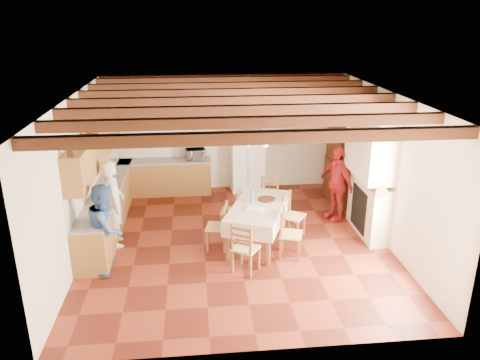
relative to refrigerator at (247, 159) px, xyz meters
name	(u,v)px	position (x,y,z in m)	size (l,w,h in m)	color
floor	(237,243)	(-0.55, -3.06, -0.85)	(6.00, 6.50, 0.02)	#4D180E
ceiling	(236,95)	(-0.55, -3.06, 2.17)	(6.00, 6.50, 0.02)	beige
wall_back	(225,133)	(-0.55, 0.20, 0.66)	(6.00, 0.02, 3.00)	silver
wall_front	(260,255)	(-0.55, -6.32, 0.66)	(6.00, 0.02, 3.00)	silver
wall_left	(77,178)	(-3.56, -3.06, 0.66)	(0.02, 6.50, 3.00)	silver
wall_right	(387,168)	(2.46, -3.06, 0.66)	(0.02, 6.50, 3.00)	silver
ceiling_beams	(236,100)	(-0.55, -3.06, 2.07)	(6.00, 6.30, 0.16)	#391B13
lower_cabinets_left	(108,208)	(-3.25, -2.01, -0.41)	(0.60, 4.30, 0.86)	brown
lower_cabinets_back	(166,177)	(-2.10, -0.11, -0.41)	(2.30, 0.60, 0.86)	brown
countertop_left	(106,189)	(-3.25, -2.01, 0.04)	(0.62, 4.30, 0.04)	gray
countertop_back	(165,161)	(-2.10, -0.11, 0.04)	(2.34, 0.62, 0.04)	gray
backsplash_left	(91,175)	(-3.54, -2.01, 0.36)	(0.03, 4.30, 0.60)	white
backsplash_back	(165,146)	(-2.10, 0.18, 0.36)	(2.30, 0.03, 0.60)	white
upper_cabinets	(95,145)	(-3.38, -2.01, 1.01)	(0.35, 4.20, 0.70)	brown
fireplace	(368,170)	(2.17, -2.86, 0.56)	(0.56, 1.60, 2.80)	beige
wall_picture	(284,118)	(1.00, 0.17, 1.01)	(0.34, 0.03, 0.42)	black
refrigerator	(247,159)	(0.00, 0.00, 0.00)	(0.84, 0.69, 1.68)	white
hutch	(342,156)	(2.20, -1.07, 0.32)	(0.54, 1.28, 2.33)	#381E0B
dining_table	(258,209)	(-0.12, -3.08, -0.10)	(1.58, 2.11, 0.82)	white
chandelier	(259,135)	(-0.12, -3.08, 1.41)	(0.47, 0.47, 0.03)	black
chair_left_near	(217,226)	(-0.96, -3.23, -0.36)	(0.42, 0.40, 0.96)	brown
chair_left_far	(231,210)	(-0.61, -2.51, -0.36)	(0.42, 0.40, 0.96)	brown
chair_right_near	(291,233)	(0.43, -3.71, -0.36)	(0.42, 0.40, 0.96)	brown
chair_right_far	(294,215)	(0.65, -2.89, -0.36)	(0.42, 0.40, 0.96)	brown
chair_end_near	(246,247)	(-0.49, -4.17, -0.36)	(0.42, 0.40, 0.96)	brown
chair_end_far	(268,199)	(0.26, -1.95, -0.36)	(0.42, 0.40, 0.96)	brown
person_man	(114,203)	(-2.96, -2.85, 0.05)	(0.65, 0.42, 1.77)	silver
person_woman_blue	(106,228)	(-2.96, -3.82, -0.02)	(0.80, 0.62, 1.64)	#365795
person_woman_red	(336,183)	(1.76, -2.09, 0.01)	(1.00, 0.41, 1.70)	#B01F22
microwave	(196,154)	(-1.32, -0.11, 0.19)	(0.48, 0.32, 0.26)	silver
fridge_vase	(246,121)	(-0.02, 0.00, 1.01)	(0.32, 0.32, 0.34)	#381E0B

